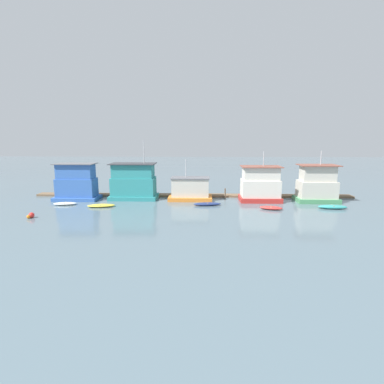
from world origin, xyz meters
name	(u,v)px	position (x,y,z in m)	size (l,w,h in m)	color
ground_plane	(192,200)	(0.00, 0.00, 0.00)	(200.00, 200.00, 0.00)	slate
dock_walkway	(193,195)	(0.00, 2.85, 0.15)	(51.00, 1.88, 0.30)	brown
houseboat_blue	(77,183)	(-17.69, -0.45, 2.55)	(6.60, 3.69, 5.59)	#3866B7
houseboat_teal	(134,182)	(-9.10, 0.47, 2.57)	(7.27, 4.15, 9.18)	teal
houseboat_orange	(190,189)	(-0.30, 0.16, 1.61)	(6.61, 3.97, 6.18)	orange
houseboat_red	(260,185)	(10.21, -0.50, 2.46)	(6.06, 3.87, 7.43)	red
houseboat_green	(317,185)	(18.53, -0.57, 2.45)	(5.97, 3.96, 7.56)	#4C9360
dinghy_white	(65,204)	(-17.97, -4.16, 0.20)	(3.33, 1.65, 0.39)	white
dinghy_yellow	(101,205)	(-12.42, -5.18, 0.20)	(3.91, 1.98, 0.39)	yellow
dinghy_navy	(207,204)	(2.24, -3.90, 0.23)	(3.97, 1.49, 0.45)	navy
dinghy_red	(271,208)	(10.71, -5.90, 0.23)	(3.16, 1.88, 0.46)	red
dinghy_teal	(333,207)	(19.07, -5.18, 0.26)	(3.89, 1.49, 0.52)	teal
mooring_post_near_right	(256,193)	(9.97, 1.66, 0.75)	(0.29, 0.29, 1.50)	brown
mooring_post_far_right	(225,193)	(5.15, 1.66, 0.76)	(0.21, 0.21, 1.52)	brown
buoy_orange	(29,217)	(-19.02, -11.40, 0.22)	(0.45, 0.45, 0.45)	orange
buoy_red	(31,215)	(-18.83, -11.09, 0.33)	(0.66, 0.66, 0.66)	red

